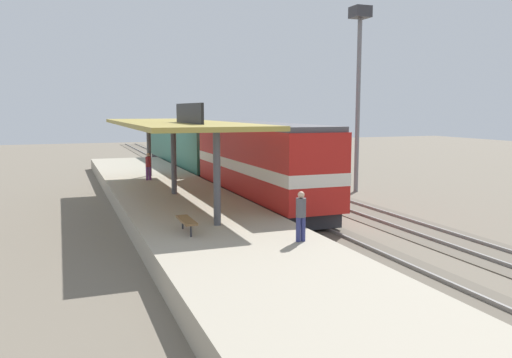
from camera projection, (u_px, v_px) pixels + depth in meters
ground_plane at (288, 203)px, 29.87m from camera, size 120.00×120.00×0.00m
track_near at (256, 204)px, 29.16m from camera, size 3.20×110.00×0.16m
track_far at (328, 199)px, 30.77m from camera, size 3.20×110.00×0.16m
platform at (175, 202)px, 27.50m from camera, size 6.00×44.00×0.90m
station_canopy at (173, 125)px, 26.87m from camera, size 5.20×18.00×4.70m
platform_bench at (186, 221)px, 18.71m from camera, size 0.44×1.70×0.50m
locomotive at (259, 163)px, 28.40m from camera, size 2.93×14.43×4.44m
passenger_carriage_single at (185, 144)px, 45.10m from camera, size 2.90×20.00×4.24m
light_mast at (359, 60)px, 32.80m from camera, size 1.10×1.10×11.70m
person_waiting at (148, 165)px, 32.69m from camera, size 0.34×0.34×1.71m
person_walking at (301, 214)px, 17.42m from camera, size 0.34×0.34×1.71m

